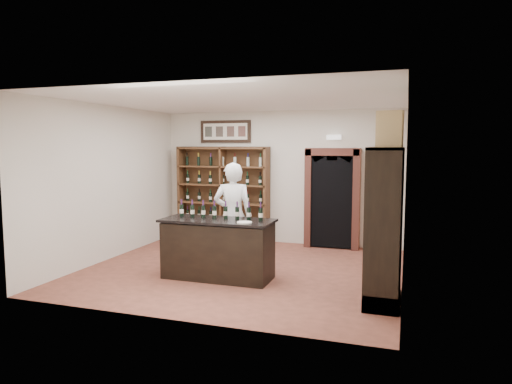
# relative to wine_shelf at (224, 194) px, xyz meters

# --- Properties ---
(floor) EXTENTS (5.50, 5.50, 0.00)m
(floor) POSITION_rel_wine_shelf_xyz_m (1.30, -2.33, -1.10)
(floor) COLOR brown
(floor) RESTS_ON ground
(ceiling) EXTENTS (5.50, 5.50, 0.00)m
(ceiling) POSITION_rel_wine_shelf_xyz_m (1.30, -2.33, 1.90)
(ceiling) COLOR white
(ceiling) RESTS_ON wall_back
(wall_back) EXTENTS (5.50, 0.04, 3.00)m
(wall_back) POSITION_rel_wine_shelf_xyz_m (1.30, 0.17, 0.40)
(wall_back) COLOR silver
(wall_back) RESTS_ON ground
(wall_left) EXTENTS (0.04, 5.00, 3.00)m
(wall_left) POSITION_rel_wine_shelf_xyz_m (-1.45, -2.33, 0.40)
(wall_left) COLOR silver
(wall_left) RESTS_ON ground
(wall_right) EXTENTS (0.04, 5.00, 3.00)m
(wall_right) POSITION_rel_wine_shelf_xyz_m (4.05, -2.33, 0.40)
(wall_right) COLOR silver
(wall_right) RESTS_ON ground
(wine_shelf) EXTENTS (2.20, 0.38, 2.20)m
(wine_shelf) POSITION_rel_wine_shelf_xyz_m (0.00, 0.00, 0.00)
(wine_shelf) COLOR #51301B
(wine_shelf) RESTS_ON ground
(framed_picture) EXTENTS (1.25, 0.04, 0.52)m
(framed_picture) POSITION_rel_wine_shelf_xyz_m (0.00, 0.14, 1.45)
(framed_picture) COLOR black
(framed_picture) RESTS_ON wall_back
(arched_doorway) EXTENTS (1.17, 0.35, 2.17)m
(arched_doorway) POSITION_rel_wine_shelf_xyz_m (2.55, -0.00, 0.04)
(arched_doorway) COLOR black
(arched_doorway) RESTS_ON ground
(emergency_light) EXTENTS (0.30, 0.10, 0.10)m
(emergency_light) POSITION_rel_wine_shelf_xyz_m (2.55, 0.09, 1.30)
(emergency_light) COLOR white
(emergency_light) RESTS_ON wall_back
(tasting_counter) EXTENTS (1.88, 0.78, 1.00)m
(tasting_counter) POSITION_rel_wine_shelf_xyz_m (1.10, -2.93, -0.61)
(tasting_counter) COLOR black
(tasting_counter) RESTS_ON ground
(counter_bottle_0) EXTENTS (0.07, 0.07, 0.30)m
(counter_bottle_0) POSITION_rel_wine_shelf_xyz_m (0.38, -2.83, 0.01)
(counter_bottle_0) COLOR black
(counter_bottle_0) RESTS_ON tasting_counter
(counter_bottle_1) EXTENTS (0.07, 0.07, 0.30)m
(counter_bottle_1) POSITION_rel_wine_shelf_xyz_m (0.59, -2.83, 0.01)
(counter_bottle_1) COLOR black
(counter_bottle_1) RESTS_ON tasting_counter
(counter_bottle_2) EXTENTS (0.07, 0.07, 0.30)m
(counter_bottle_2) POSITION_rel_wine_shelf_xyz_m (0.79, -2.83, 0.01)
(counter_bottle_2) COLOR black
(counter_bottle_2) RESTS_ON tasting_counter
(counter_bottle_3) EXTENTS (0.07, 0.07, 0.30)m
(counter_bottle_3) POSITION_rel_wine_shelf_xyz_m (1.00, -2.83, 0.01)
(counter_bottle_3) COLOR black
(counter_bottle_3) RESTS_ON tasting_counter
(counter_bottle_4) EXTENTS (0.07, 0.07, 0.30)m
(counter_bottle_4) POSITION_rel_wine_shelf_xyz_m (1.20, -2.83, 0.01)
(counter_bottle_4) COLOR black
(counter_bottle_4) RESTS_ON tasting_counter
(counter_bottle_5) EXTENTS (0.07, 0.07, 0.30)m
(counter_bottle_5) POSITION_rel_wine_shelf_xyz_m (1.41, -2.83, 0.01)
(counter_bottle_5) COLOR black
(counter_bottle_5) RESTS_ON tasting_counter
(counter_bottle_6) EXTENTS (0.07, 0.07, 0.30)m
(counter_bottle_6) POSITION_rel_wine_shelf_xyz_m (1.61, -2.83, 0.01)
(counter_bottle_6) COLOR black
(counter_bottle_6) RESTS_ON tasting_counter
(counter_bottle_7) EXTENTS (0.07, 0.07, 0.30)m
(counter_bottle_7) POSITION_rel_wine_shelf_xyz_m (1.82, -2.83, 0.01)
(counter_bottle_7) COLOR black
(counter_bottle_7) RESTS_ON tasting_counter
(side_cabinet) EXTENTS (0.48, 1.20, 2.20)m
(side_cabinet) POSITION_rel_wine_shelf_xyz_m (3.82, -3.23, -0.35)
(side_cabinet) COLOR black
(side_cabinet) RESTS_ON ground
(shopkeeper) EXTENTS (0.79, 0.62, 1.92)m
(shopkeeper) POSITION_rel_wine_shelf_xyz_m (1.11, -2.25, -0.14)
(shopkeeper) COLOR white
(shopkeeper) RESTS_ON ground
(plate) EXTENTS (0.24, 0.24, 0.02)m
(plate) POSITION_rel_wine_shelf_xyz_m (1.65, -3.14, -0.09)
(plate) COLOR silver
(plate) RESTS_ON tasting_counter
(wine_crate) EXTENTS (0.39, 0.21, 0.52)m
(wine_crate) POSITION_rel_wine_shelf_xyz_m (3.81, -3.04, 1.36)
(wine_crate) COLOR tan
(wine_crate) RESTS_ON side_cabinet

